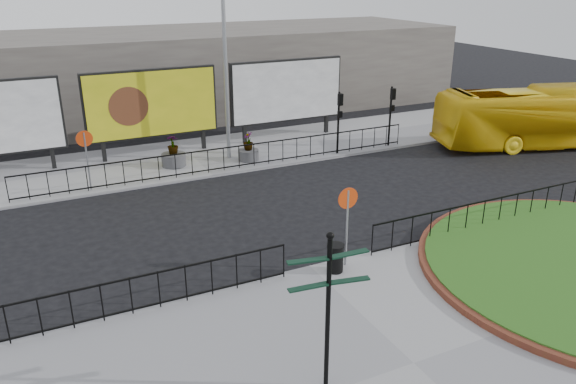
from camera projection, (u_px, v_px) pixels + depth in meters
ground at (310, 269)px, 16.84m from camera, size 90.00×90.00×0.00m
pavement_near at (413, 365)px, 12.63m from camera, size 30.00×10.00×0.12m
pavement_far at (193, 157)px, 26.88m from camera, size 44.00×6.00×0.12m
railing_near_left at (102, 303)px, 13.91m from camera, size 10.00×0.10×1.10m
railing_near_right at (484, 215)px, 18.98m from camera, size 9.00×0.10×1.10m
railing_far at (231, 158)px, 24.80m from camera, size 18.00×0.10×1.10m
speed_sign_far at (86, 147)px, 22.00m from camera, size 0.64×0.07×2.47m
speed_sign_near at (347, 210)px, 16.22m from camera, size 0.64×0.07×2.47m
billboard_mid at (152, 104)px, 26.16m from camera, size 6.20×0.31×4.10m
billboard_right at (287, 91)px, 29.00m from camera, size 6.20×0.31×4.10m
lamp_post at (225, 57)px, 24.92m from camera, size 0.74×0.18×9.23m
signal_pole_a at (339, 113)px, 26.54m from camera, size 0.22×0.26×3.00m
signal_pole_b at (391, 107)px, 27.76m from camera, size 0.22×0.26×3.00m
building_backdrop at (142, 74)px, 34.37m from camera, size 40.00×10.00×5.00m
fingerpost_sign at (328, 297)px, 11.11m from camera, size 1.69×0.48×3.62m
litter_bin at (335, 258)px, 16.35m from camera, size 0.52×0.52×0.85m
bus at (543, 117)px, 28.28m from camera, size 11.12×5.68×3.02m
planter_b at (174, 156)px, 25.35m from camera, size 1.09×1.09×1.44m
planter_c at (248, 151)px, 26.14m from camera, size 0.95×0.95×1.34m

